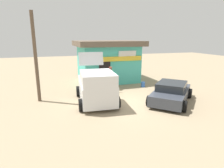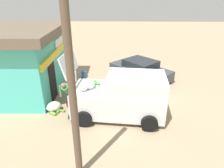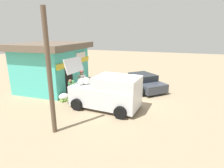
{
  "view_description": "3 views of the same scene",
  "coord_description": "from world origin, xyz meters",
  "views": [
    {
      "loc": [
        -4.28,
        -9.88,
        3.82
      ],
      "look_at": [
        -0.62,
        1.53,
        0.83
      ],
      "focal_mm": 30.2,
      "sensor_mm": 36.0,
      "label": 1
    },
    {
      "loc": [
        -9.53,
        0.83,
        5.06
      ],
      "look_at": [
        -0.46,
        1.09,
        0.87
      ],
      "focal_mm": 31.97,
      "sensor_mm": 36.0,
      "label": 2
    },
    {
      "loc": [
        -11.21,
        -2.88,
        4.32
      ],
      "look_at": [
        0.56,
        1.22,
        0.74
      ],
      "focal_mm": 29.33,
      "sensor_mm": 36.0,
      "label": 3
    }
  ],
  "objects": [
    {
      "name": "ground_plane",
      "position": [
        0.0,
        0.0,
        0.0
      ],
      "size": [
        60.0,
        60.0,
        0.0
      ],
      "primitive_type": "plane",
      "color": "#9E896B"
    },
    {
      "name": "storefront_bar",
      "position": [
        0.41,
        6.02,
        1.82
      ],
      "size": [
        5.6,
        4.65,
        3.51
      ],
      "color": "#4CC6B7",
      "rests_on": "ground_plane"
    },
    {
      "name": "delivery_van",
      "position": [
        -1.9,
        0.63,
        0.97
      ],
      "size": [
        2.49,
        4.31,
        2.82
      ],
      "color": "silver",
      "rests_on": "ground_plane"
    },
    {
      "name": "parked_sedan",
      "position": [
        2.43,
        -0.62,
        0.57
      ],
      "size": [
        4.01,
        4.0,
        1.21
      ],
      "color": "#383D47",
      "rests_on": "ground_plane"
    },
    {
      "name": "vendor_standing",
      "position": [
        -0.21,
        3.2,
        0.97
      ],
      "size": [
        0.38,
        0.57,
        1.69
      ],
      "color": "#4C4C51",
      "rests_on": "ground_plane"
    },
    {
      "name": "customer_bending",
      "position": [
        -1.43,
        3.11,
        0.88
      ],
      "size": [
        0.71,
        0.63,
        1.46
      ],
      "color": "#4C4C51",
      "rests_on": "ground_plane"
    },
    {
      "name": "unloaded_banana_pile",
      "position": [
        -1.65,
        3.76,
        0.21
      ],
      "size": [
        0.89,
        0.97,
        0.45
      ],
      "color": "silver",
      "rests_on": "ground_plane"
    },
    {
      "name": "paint_bucket",
      "position": [
        2.41,
        3.01,
        0.21
      ],
      "size": [
        0.31,
        0.31,
        0.42
      ],
      "primitive_type": "cylinder",
      "color": "blue",
      "rests_on": "ground_plane"
    },
    {
      "name": "utility_pole",
      "position": [
        -5.16,
        1.94,
        2.63
      ],
      "size": [
        0.2,
        0.2,
        5.26
      ],
      "primitive_type": "cylinder",
      "color": "brown",
      "rests_on": "ground_plane"
    }
  ]
}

